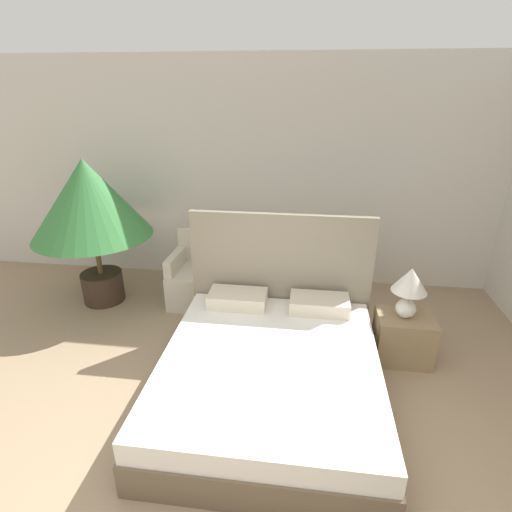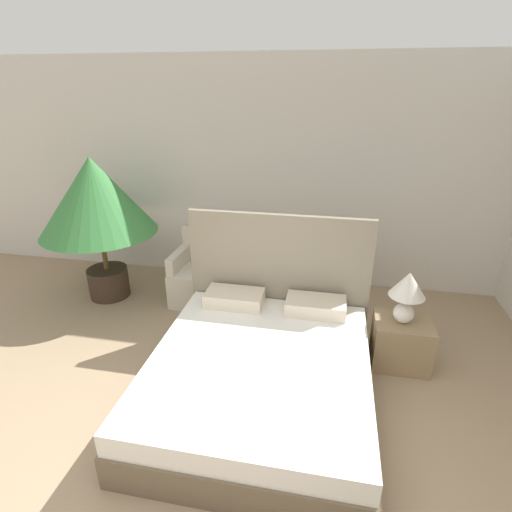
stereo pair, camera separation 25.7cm
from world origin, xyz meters
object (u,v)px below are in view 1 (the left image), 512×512
Objects in this scene: armchair_near_window_left at (198,281)px; potted_palm at (89,203)px; bed at (271,368)px; armchair_near_window_right at (275,285)px; table_lamp at (410,286)px; nightstand at (403,337)px.

potted_palm is at bearing -171.94° from armchair_near_window_left.
bed reaches higher than armchair_near_window_right.
armchair_near_window_left is at bearing 6.28° from potted_palm.
table_lamp is at bearing -11.81° from potted_palm.
table_lamp is at bearing 29.00° from bed.
armchair_near_window_right reaches higher than nightstand.
armchair_near_window_right is (-0.10, 1.54, 0.01)m from bed.
armchair_near_window_right is 1.67m from table_lamp.
armchair_near_window_right is at bearing 1.77° from armchair_near_window_left.
armchair_near_window_left is at bearing 124.69° from bed.
potted_palm is at bearing 148.15° from bed.
armchair_near_window_left is (-1.07, 1.54, 0.01)m from bed.
nightstand is at bearing -11.68° from potted_palm.
armchair_near_window_left is 1.62× the size of nightstand.
table_lamp is at bearing -170.93° from nightstand.
table_lamp is at bearing -27.89° from armchair_near_window_right.
bed is 3.89× the size of nightstand.
potted_palm reaches higher than armchair_near_window_right.
bed is 1.42m from nightstand.
armchair_near_window_right is (0.96, -0.00, 0.00)m from armchair_near_window_left.
armchair_near_window_left is 2.50m from table_lamp.
armchair_near_window_left is 1.56m from potted_palm.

